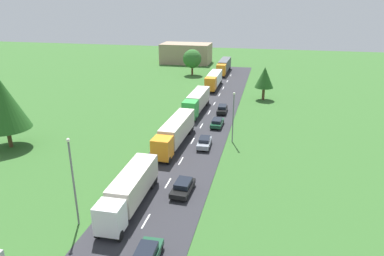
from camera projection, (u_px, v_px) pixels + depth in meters
The scene contains 18 objects.
road at pixel (182, 160), 47.27m from camera, with size 10.00×140.00×0.06m, color #2B2B30.
lane_marking_centre at pixel (175, 172), 43.84m from camera, with size 0.16×121.72×0.01m.
truck_lead at pixel (130, 189), 35.93m from camera, with size 2.65×11.75×3.44m.
truck_second at pixel (175, 131), 51.41m from camera, with size 2.84×14.06×3.55m.
truck_third at pixel (197, 101), 66.49m from camera, with size 2.73×13.02×3.57m.
truck_fourth at pixel (214, 79), 84.77m from camera, with size 2.54×11.97×3.44m.
truck_fifth at pixel (224, 66), 101.92m from camera, with size 2.55×14.43×3.63m.
car_lead at pixel (146, 255), 28.43m from camera, with size 1.96×4.23×1.51m.
car_second at pixel (183, 187), 38.89m from camera, with size 2.06×4.28×1.40m.
car_third at pixel (204, 142), 50.89m from camera, with size 1.91×4.07×1.43m.
car_fourth at pixel (217, 122), 59.13m from camera, with size 1.82×4.31×1.39m.
car_fifth at pixel (222, 109), 66.41m from camera, with size 1.89×4.46×1.39m.
lamppost_lead at pixel (73, 178), 32.18m from camera, with size 0.36×0.36×8.85m.
lamppost_second at pixel (233, 115), 51.68m from camera, with size 0.36×0.36×7.71m.
tree_oak at pixel (3, 103), 49.15m from camera, with size 6.77×6.77×10.33m.
tree_birch at pixel (192, 59), 98.30m from camera, with size 5.20×5.20×7.19m.
tree_pine at pixel (265, 78), 73.80m from camera, with size 3.95×3.95×7.02m.
distant_building at pixel (186, 53), 117.42m from camera, with size 16.13×9.46×6.44m, color #9E846B.
Camera 1 is at (10.66, -17.06, 20.35)m, focal length 32.89 mm.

